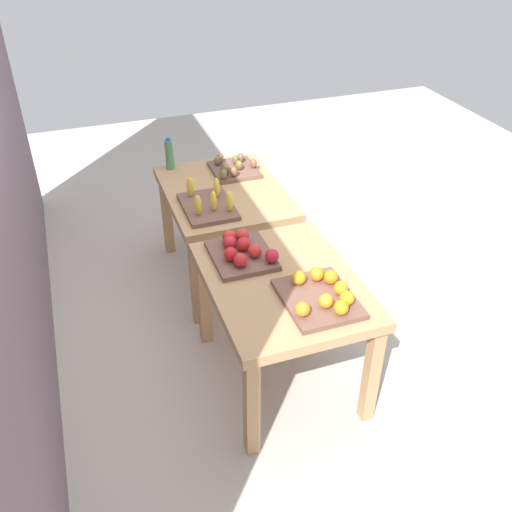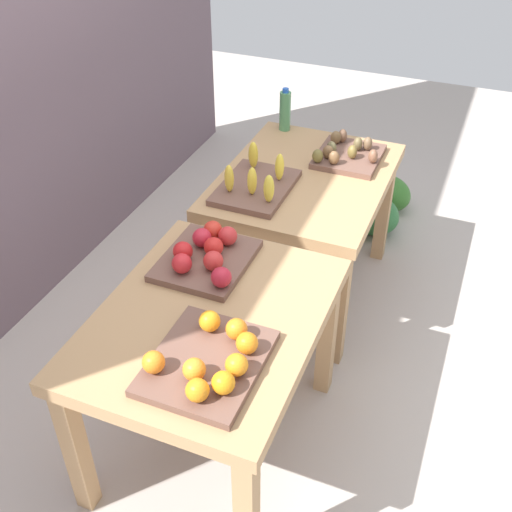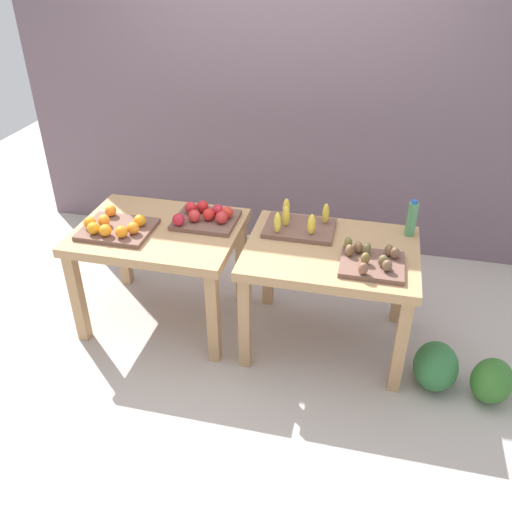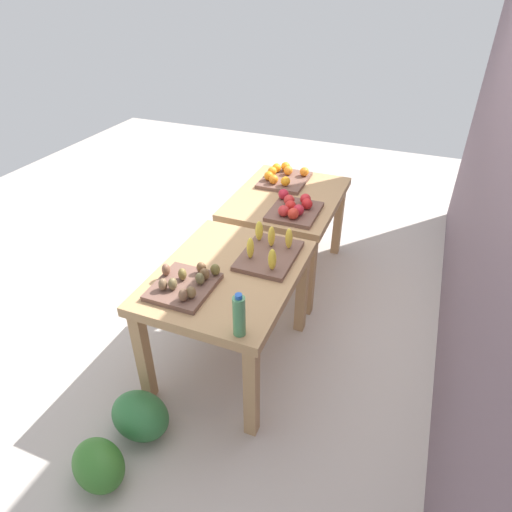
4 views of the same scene
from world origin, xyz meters
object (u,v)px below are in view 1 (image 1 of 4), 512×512
at_px(orange_bin, 321,296).
at_px(apple_bin, 242,251).
at_px(banana_crate, 208,204).
at_px(kiwi_bin, 233,168).
at_px(water_bottle, 169,154).
at_px(display_table_left, 282,295).
at_px(display_table_right, 224,203).
at_px(watermelon_pile, 226,204).

bearing_deg(orange_bin, apple_bin, 26.56).
distance_m(banana_crate, kiwi_bin, 0.57).
distance_m(apple_bin, water_bottle, 1.31).
distance_m(display_table_left, water_bottle, 1.61).
bearing_deg(display_table_right, kiwi_bin, -31.28).
bearing_deg(watermelon_pile, orange_bin, 176.50).
height_order(display_table_right, water_bottle, water_bottle).
relative_size(apple_bin, water_bottle, 1.66).
height_order(banana_crate, water_bottle, water_bottle).
bearing_deg(orange_bin, display_table_right, 4.92).
height_order(display_table_left, apple_bin, apple_bin).
height_order(display_table_right, orange_bin, orange_bin).
bearing_deg(kiwi_bin, display_table_right, 148.72).
xyz_separation_m(display_table_right, watermelon_pile, (0.83, -0.25, -0.49)).
height_order(apple_bin, water_bottle, water_bottle).
distance_m(orange_bin, banana_crate, 1.16).
height_order(display_table_left, display_table_right, same).
bearing_deg(watermelon_pile, banana_crate, 158.20).
xyz_separation_m(banana_crate, kiwi_bin, (0.47, -0.32, -0.00)).
distance_m(display_table_right, orange_bin, 1.37).
bearing_deg(orange_bin, water_bottle, 12.25).
height_order(apple_bin, kiwi_bin, apple_bin).
distance_m(banana_crate, watermelon_pile, 1.31).
height_order(display_table_right, kiwi_bin, kiwi_bin).
bearing_deg(display_table_left, water_bottle, 9.97).
relative_size(display_table_right, kiwi_bin, 2.89).
height_order(orange_bin, water_bottle, water_bottle).
bearing_deg(display_table_left, display_table_right, 0.00).
bearing_deg(banana_crate, watermelon_pile, -21.80).
relative_size(display_table_left, watermelon_pile, 1.64).
distance_m(orange_bin, watermelon_pile, 2.28).
distance_m(kiwi_bin, water_bottle, 0.48).
bearing_deg(banana_crate, apple_bin, -176.96).
height_order(water_bottle, watermelon_pile, water_bottle).
relative_size(orange_bin, apple_bin, 1.10).
distance_m(display_table_left, apple_bin, 0.34).
height_order(banana_crate, watermelon_pile, banana_crate).
bearing_deg(watermelon_pile, kiwi_bin, 169.87).
xyz_separation_m(display_table_left, orange_bin, (-0.24, -0.12, 0.14)).
height_order(display_table_right, watermelon_pile, display_table_right).
distance_m(banana_crate, water_bottle, 0.70).
xyz_separation_m(kiwi_bin, water_bottle, (0.22, 0.42, 0.08)).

